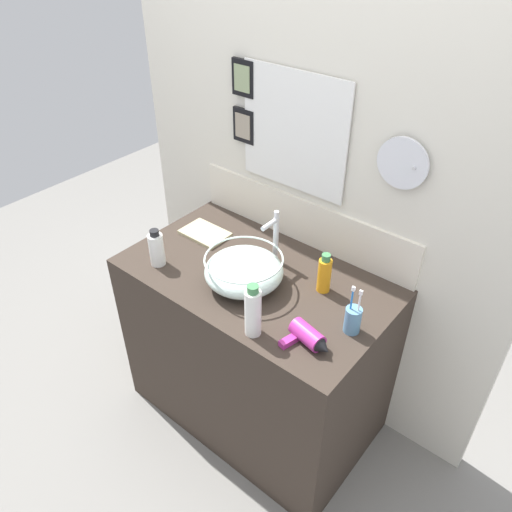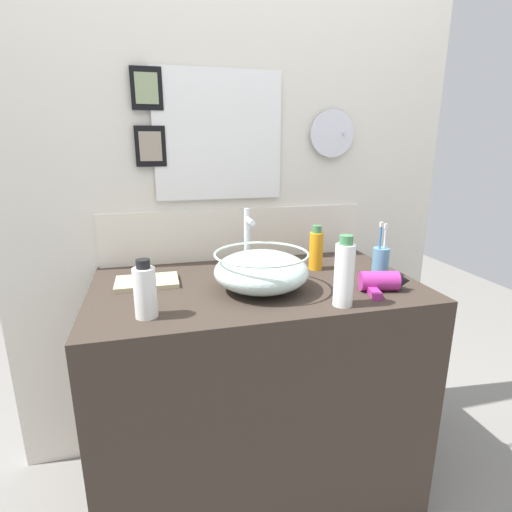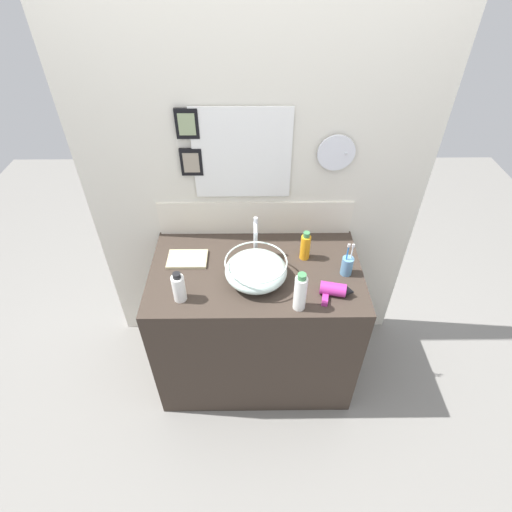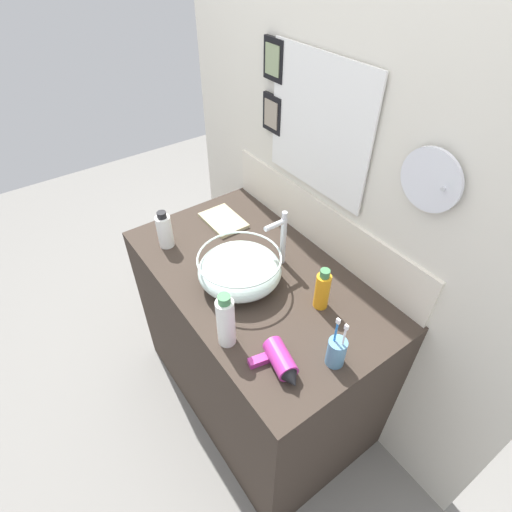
# 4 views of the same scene
# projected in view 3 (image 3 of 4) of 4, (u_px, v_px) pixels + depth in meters

# --- Properties ---
(ground_plane) EXTENTS (6.00, 6.00, 0.00)m
(ground_plane) POSITION_uv_depth(u_px,v_px,m) (256.00, 364.00, 2.74)
(ground_plane) COLOR gray
(vanity_counter) EXTENTS (1.15, 0.67, 0.89)m
(vanity_counter) POSITION_uv_depth(u_px,v_px,m) (256.00, 323.00, 2.45)
(vanity_counter) COLOR #382D26
(vanity_counter) RESTS_ON ground
(back_panel) EXTENTS (1.91, 0.10, 2.35)m
(back_panel) POSITION_uv_depth(u_px,v_px,m) (255.00, 188.00, 2.25)
(back_panel) COLOR silver
(back_panel) RESTS_ON ground
(glass_bowl_sink) EXTENTS (0.32, 0.32, 0.13)m
(glass_bowl_sink) POSITION_uv_depth(u_px,v_px,m) (257.00, 270.00, 2.06)
(glass_bowl_sink) COLOR silver
(glass_bowl_sink) RESTS_ON vanity_counter
(faucet) EXTENTS (0.02, 0.10, 0.25)m
(faucet) POSITION_uv_depth(u_px,v_px,m) (256.00, 235.00, 2.16)
(faucet) COLOR silver
(faucet) RESTS_ON vanity_counter
(hair_drier) EXTENTS (0.18, 0.14, 0.07)m
(hair_drier) POSITION_uv_depth(u_px,v_px,m) (335.00, 290.00, 2.00)
(hair_drier) COLOR #B22D8C
(hair_drier) RESTS_ON vanity_counter
(toothbrush_cup) EXTENTS (0.06, 0.06, 0.21)m
(toothbrush_cup) POSITION_uv_depth(u_px,v_px,m) (347.00, 266.00, 2.10)
(toothbrush_cup) COLOR #598CB2
(toothbrush_cup) RESTS_ON vanity_counter
(spray_bottle) EXTENTS (0.06, 0.06, 0.22)m
(spray_bottle) POSITION_uv_depth(u_px,v_px,m) (300.00, 292.00, 1.89)
(spray_bottle) COLOR white
(spray_bottle) RESTS_ON vanity_counter
(soap_dispenser) EXTENTS (0.06, 0.06, 0.17)m
(soap_dispenser) POSITION_uv_depth(u_px,v_px,m) (179.00, 288.00, 1.95)
(soap_dispenser) COLOR white
(soap_dispenser) RESTS_ON vanity_counter
(lotion_bottle) EXTENTS (0.05, 0.05, 0.18)m
(lotion_bottle) POSITION_uv_depth(u_px,v_px,m) (305.00, 246.00, 2.18)
(lotion_bottle) COLOR orange
(lotion_bottle) RESTS_ON vanity_counter
(hand_towel) EXTENTS (0.22, 0.15, 0.02)m
(hand_towel) POSITION_uv_depth(u_px,v_px,m) (187.00, 259.00, 2.22)
(hand_towel) COLOR tan
(hand_towel) RESTS_ON vanity_counter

